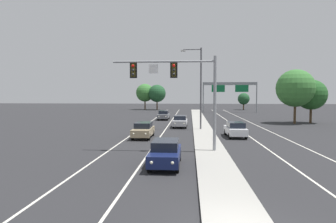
% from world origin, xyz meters
% --- Properties ---
extents(median_island, '(2.40, 110.00, 0.15)m').
position_xyz_m(median_island, '(0.00, 18.00, 0.07)').
color(median_island, '#9E9B93').
rests_on(median_island, ground).
extents(lane_stripe_oncoming_center, '(0.14, 100.00, 0.01)m').
position_xyz_m(lane_stripe_oncoming_center, '(-4.70, 25.00, 0.00)').
color(lane_stripe_oncoming_center, silver).
rests_on(lane_stripe_oncoming_center, ground).
extents(lane_stripe_receding_center, '(0.14, 100.00, 0.01)m').
position_xyz_m(lane_stripe_receding_center, '(4.70, 25.00, 0.00)').
color(lane_stripe_receding_center, silver).
rests_on(lane_stripe_receding_center, ground).
extents(edge_stripe_left, '(0.14, 100.00, 0.01)m').
position_xyz_m(edge_stripe_left, '(-8.00, 25.00, 0.00)').
color(edge_stripe_left, silver).
rests_on(edge_stripe_left, ground).
extents(edge_stripe_right, '(0.14, 100.00, 0.01)m').
position_xyz_m(edge_stripe_right, '(8.00, 25.00, 0.00)').
color(edge_stripe_right, silver).
rests_on(edge_stripe_right, ground).
extents(overhead_signal_mast, '(7.95, 0.44, 7.20)m').
position_xyz_m(overhead_signal_mast, '(-2.28, 12.89, 5.36)').
color(overhead_signal_mast, gray).
rests_on(overhead_signal_mast, median_island).
extents(street_lamp_median, '(2.58, 0.28, 10.00)m').
position_xyz_m(street_lamp_median, '(-0.49, 26.59, 5.79)').
color(street_lamp_median, '#4C4C51').
rests_on(street_lamp_median, median_island).
extents(car_oncoming_navy, '(1.83, 4.47, 1.58)m').
position_xyz_m(car_oncoming_navy, '(-3.12, 8.44, 0.82)').
color(car_oncoming_navy, '#141E4C').
rests_on(car_oncoming_navy, ground).
extents(car_oncoming_tan, '(1.82, 4.47, 1.58)m').
position_xyz_m(car_oncoming_tan, '(-6.35, 19.78, 0.82)').
color(car_oncoming_tan, tan).
rests_on(car_oncoming_tan, ground).
extents(car_oncoming_silver, '(1.89, 4.50, 1.58)m').
position_xyz_m(car_oncoming_silver, '(-2.91, 29.68, 0.82)').
color(car_oncoming_silver, '#B7B7BC').
rests_on(car_oncoming_silver, ground).
extents(car_oncoming_grey, '(1.87, 4.49, 1.58)m').
position_xyz_m(car_oncoming_grey, '(-6.20, 41.16, 0.82)').
color(car_oncoming_grey, slate).
rests_on(car_oncoming_grey, ground).
extents(car_receding_white, '(1.89, 4.50, 1.58)m').
position_xyz_m(car_receding_white, '(3.13, 21.12, 0.82)').
color(car_receding_white, silver).
rests_on(car_receding_white, ground).
extents(highway_sign_gantry, '(13.28, 0.42, 7.50)m').
position_xyz_m(highway_sign_gantry, '(8.20, 62.85, 6.16)').
color(highway_sign_gantry, gray).
rests_on(highway_sign_gantry, ground).
extents(tree_far_right_a, '(5.69, 5.69, 8.23)m').
position_xyz_m(tree_far_right_a, '(14.33, 35.89, 5.38)').
color(tree_far_right_a, '#4C3823').
rests_on(tree_far_right_a, ground).
extents(tree_far_left_a, '(5.23, 5.23, 7.56)m').
position_xyz_m(tree_far_left_a, '(-14.75, 74.82, 4.94)').
color(tree_far_left_a, '#4C3823').
rests_on(tree_far_left_a, ground).
extents(tree_far_left_b, '(5.01, 5.01, 7.25)m').
position_xyz_m(tree_far_left_b, '(-11.05, 73.52, 4.73)').
color(tree_far_left_b, '#4C3823').
rests_on(tree_far_left_b, ground).
extents(tree_far_right_c, '(3.37, 3.37, 4.88)m').
position_xyz_m(tree_far_right_c, '(13.93, 75.75, 3.18)').
color(tree_far_right_c, '#4C3823').
rests_on(tree_far_right_c, ground).
extents(tree_far_right_b, '(4.65, 4.65, 6.72)m').
position_xyz_m(tree_far_right_b, '(17.10, 36.93, 4.39)').
color(tree_far_right_b, '#4C3823').
rests_on(tree_far_right_b, ground).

